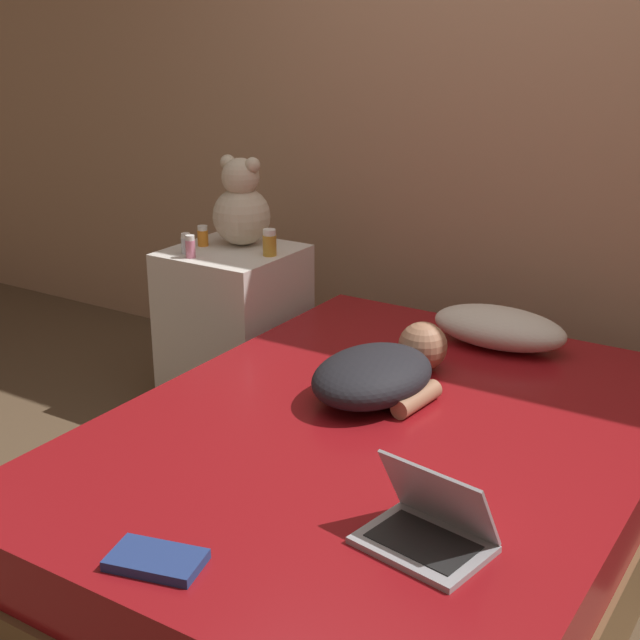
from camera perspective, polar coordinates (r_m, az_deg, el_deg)
ground_plane at (r=2.84m, az=3.66°, el=-14.88°), size 12.00×12.00×0.00m
wall_back at (r=3.56m, az=14.62°, el=14.04°), size 8.00×0.06×2.60m
bed at (r=2.72m, az=3.76°, el=-11.04°), size 1.51×2.05×0.45m
nightstand at (r=3.72m, az=-5.49°, el=-0.50°), size 0.48×0.49×0.67m
pillow at (r=3.24m, az=11.39°, el=-0.48°), size 0.49×0.26×0.14m
person_lying at (r=2.79m, az=4.00°, el=-3.28°), size 0.37×0.62×0.17m
laptop at (r=2.08m, az=6.99°, el=-12.99°), size 0.31×0.25×0.20m
teddy_bear at (r=3.65m, az=-5.06°, el=7.24°), size 0.24×0.24×0.36m
bottle_amber at (r=3.50m, az=-3.25°, el=4.95°), size 0.05×0.05×0.11m
bottle_orange at (r=3.68m, az=-7.51°, el=5.35°), size 0.04×0.04×0.08m
bottle_pink at (r=3.51m, az=-8.30°, el=4.66°), size 0.04×0.04×0.09m
bottle_clear at (r=3.57m, az=-8.57°, el=4.86°), size 0.04×0.04×0.08m
book at (r=2.05m, az=-10.44°, el=-14.88°), size 0.23×0.17×0.02m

